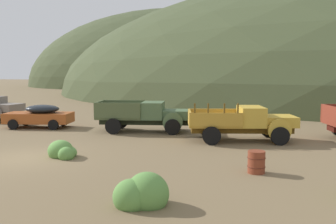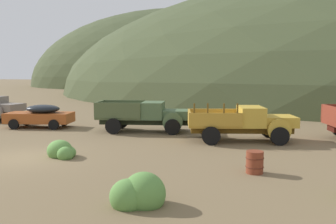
# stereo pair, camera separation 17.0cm
# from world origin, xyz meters

# --- Properties ---
(ground_plane) EXTENTS (300.00, 300.00, 0.00)m
(ground_plane) POSITION_xyz_m (0.00, 0.00, 0.00)
(ground_plane) COLOR brown
(hill_far_right) EXTENTS (80.71, 52.98, 40.62)m
(hill_far_right) POSITION_xyz_m (-18.72, 79.97, 0.00)
(hill_far_right) COLOR #424C2D
(hill_far_right) RESTS_ON ground
(car_oxide_orange) EXTENTS (4.90, 2.81, 1.57)m
(car_oxide_orange) POSITION_xyz_m (-5.13, 7.53, 0.82)
(car_oxide_orange) COLOR #A34C1E
(car_oxide_orange) RESTS_ON ground
(truck_weathered_green) EXTENTS (6.24, 3.47, 1.91)m
(truck_weathered_green) POSITION_xyz_m (2.82, 8.32, 1.02)
(truck_weathered_green) COLOR #232B1B
(truck_weathered_green) RESTS_ON ground
(truck_faded_yellow) EXTENTS (6.12, 3.77, 2.16)m
(truck_faded_yellow) POSITION_xyz_m (9.03, 7.03, 1.00)
(truck_faded_yellow) COLOR brown
(truck_faded_yellow) RESTS_ON ground
(oil_drum_foreground) EXTENTS (0.68, 0.68, 0.83)m
(oil_drum_foreground) POSITION_xyz_m (9.86, 0.66, 0.42)
(oil_drum_foreground) COLOR brown
(oil_drum_foreground) RESTS_ON ground
(bush_back_edge) EXTENTS (1.54, 1.30, 1.22)m
(bush_back_edge) POSITION_xyz_m (7.00, -3.70, 0.31)
(bush_back_edge) COLOR #5B8E42
(bush_back_edge) RESTS_ON ground
(bush_near_barrel) EXTENTS (1.43, 1.15, 0.96)m
(bush_near_barrel) POSITION_xyz_m (1.50, 0.68, 0.23)
(bush_near_barrel) COLOR #5B8E42
(bush_near_barrel) RESTS_ON ground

